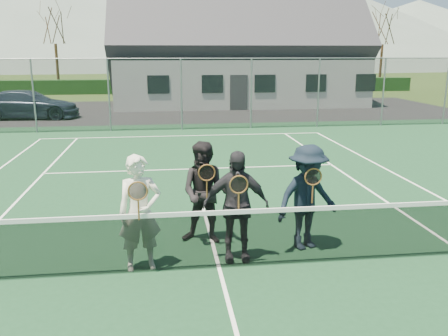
# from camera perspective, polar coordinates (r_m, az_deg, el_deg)

# --- Properties ---
(ground) EXTENTS (220.00, 220.00, 0.00)m
(ground) POSITION_cam_1_polar(r_m,az_deg,el_deg) (26.96, -5.65, 6.81)
(ground) COLOR #2C4318
(ground) RESTS_ON ground
(court_surface) EXTENTS (30.00, 30.00, 0.02)m
(court_surface) POSITION_cam_1_polar(r_m,az_deg,el_deg) (7.55, -0.61, -12.00)
(court_surface) COLOR #14381E
(court_surface) RESTS_ON ground
(tarmac_carpark) EXTENTS (40.00, 12.00, 0.01)m
(tarmac_carpark) POSITION_cam_1_polar(r_m,az_deg,el_deg) (27.14, -14.18, 6.51)
(tarmac_carpark) COLOR black
(tarmac_carpark) RESTS_ON ground
(hedge_row) EXTENTS (40.00, 1.20, 1.10)m
(hedge_row) POSITION_cam_1_polar(r_m,az_deg,el_deg) (38.85, -6.26, 9.77)
(hedge_row) COLOR black
(hedge_row) RESTS_ON ground
(hill_west) EXTENTS (110.00, 110.00, 18.00)m
(hill_west) POSITION_cam_1_polar(r_m,az_deg,el_deg) (104.74, -21.59, 16.11)
(hill_west) COLOR #54645A
(hill_west) RESTS_ON ground
(hill_centre) EXTENTS (120.00, 120.00, 22.00)m
(hill_centre) POSITION_cam_1_polar(r_m,az_deg,el_deg) (104.13, 4.41, 18.13)
(hill_centre) COLOR #546559
(hill_centre) RESTS_ON ground
(hill_east) EXTENTS (90.00, 90.00, 14.00)m
(hill_east) POSITION_cam_1_polar(r_m,az_deg,el_deg) (116.10, 22.14, 14.77)
(hill_east) COLOR slate
(hill_east) RESTS_ON ground
(car_c) EXTENTS (4.94, 2.23, 1.41)m
(car_c) POSITION_cam_1_polar(r_m,az_deg,el_deg) (25.75, -22.45, 7.07)
(car_c) COLOR #1B2637
(car_c) RESTS_ON ground
(court_markings) EXTENTS (11.03, 23.83, 0.01)m
(court_markings) POSITION_cam_1_polar(r_m,az_deg,el_deg) (7.54, -0.61, -11.90)
(court_markings) COLOR white
(court_markings) RESTS_ON court_surface
(tennis_net) EXTENTS (11.68, 0.08, 1.10)m
(tennis_net) POSITION_cam_1_polar(r_m,az_deg,el_deg) (7.34, -0.62, -8.28)
(tennis_net) COLOR slate
(tennis_net) RESTS_ON ground
(perimeter_fence) EXTENTS (30.07, 0.07, 3.02)m
(perimeter_fence) POSITION_cam_1_polar(r_m,az_deg,el_deg) (20.34, -5.15, 8.83)
(perimeter_fence) COLOR slate
(perimeter_fence) RESTS_ON ground
(clubhouse) EXTENTS (15.60, 8.20, 7.70)m
(clubhouse) POSITION_cam_1_polar(r_m,az_deg,el_deg) (31.12, 1.56, 15.17)
(clubhouse) COLOR silver
(clubhouse) RESTS_ON ground
(tree_b) EXTENTS (3.20, 3.20, 7.77)m
(tree_b) POSITION_cam_1_polar(r_m,az_deg,el_deg) (40.66, -19.85, 16.64)
(tree_b) COLOR #3C2716
(tree_b) RESTS_ON ground
(tree_c) EXTENTS (3.20, 3.20, 7.77)m
(tree_c) POSITION_cam_1_polar(r_m,az_deg,el_deg) (39.92, -3.49, 17.47)
(tree_c) COLOR #3C2316
(tree_c) RESTS_ON ground
(tree_d) EXTENTS (3.20, 3.20, 7.77)m
(tree_d) POSITION_cam_1_polar(r_m,az_deg,el_deg) (41.83, 10.96, 17.09)
(tree_d) COLOR #372614
(tree_d) RESTS_ON ground
(tree_e) EXTENTS (3.20, 3.20, 7.77)m
(tree_e) POSITION_cam_1_polar(r_m,az_deg,el_deg) (44.03, 18.72, 16.46)
(tree_e) COLOR #352013
(tree_e) RESTS_ON ground
(player_a) EXTENTS (0.72, 0.55, 1.80)m
(player_a) POSITION_cam_1_polar(r_m,az_deg,el_deg) (7.32, -10.09, -5.36)
(player_a) COLOR white
(player_a) RESTS_ON court_surface
(player_b) EXTENTS (1.04, 0.91, 1.80)m
(player_b) POSITION_cam_1_polar(r_m,az_deg,el_deg) (8.21, -2.23, -3.00)
(player_b) COLOR black
(player_b) RESTS_ON court_surface
(player_c) EXTENTS (1.08, 0.53, 1.80)m
(player_c) POSITION_cam_1_polar(r_m,az_deg,el_deg) (7.53, 1.44, -4.58)
(player_c) COLOR #242328
(player_c) RESTS_ON court_surface
(player_d) EXTENTS (1.32, 1.01, 1.80)m
(player_d) POSITION_cam_1_polar(r_m,az_deg,el_deg) (8.08, 9.97, -3.51)
(player_d) COLOR black
(player_d) RESTS_ON court_surface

